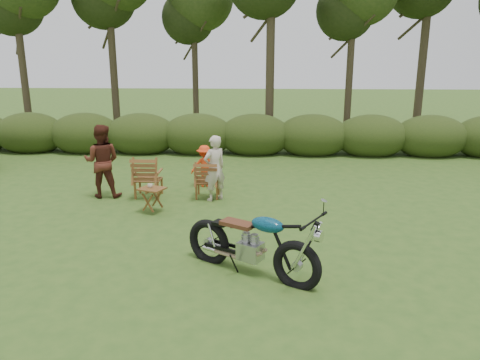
{
  "coord_description": "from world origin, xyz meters",
  "views": [
    {
      "loc": [
        0.29,
        -7.08,
        3.39
      ],
      "look_at": [
        -0.17,
        2.08,
        0.9
      ],
      "focal_mm": 35.0,
      "sensor_mm": 36.0,
      "label": 1
    }
  ],
  "objects_px": {
    "lawn_chair_left": "(149,196)",
    "adult_a": "(215,200)",
    "motorcycle": "(250,272)",
    "child": "(205,186)",
    "side_table": "(153,200)",
    "adult_b": "(105,196)",
    "lawn_chair_right": "(208,197)",
    "cup": "(150,186)"
  },
  "relations": [
    {
      "from": "side_table",
      "to": "adult_b",
      "type": "xyz_separation_m",
      "value": [
        -1.46,
        1.12,
        -0.28
      ]
    },
    {
      "from": "adult_b",
      "to": "motorcycle",
      "type": "bearing_deg",
      "value": 129.49
    },
    {
      "from": "lawn_chair_right",
      "to": "adult_b",
      "type": "distance_m",
      "value": 2.53
    },
    {
      "from": "motorcycle",
      "to": "child",
      "type": "distance_m",
      "value": 5.14
    },
    {
      "from": "child",
      "to": "adult_b",
      "type": "bearing_deg",
      "value": 11.36
    },
    {
      "from": "motorcycle",
      "to": "side_table",
      "type": "height_order",
      "value": "motorcycle"
    },
    {
      "from": "adult_a",
      "to": "adult_b",
      "type": "relative_size",
      "value": 0.88
    },
    {
      "from": "cup",
      "to": "adult_b",
      "type": "xyz_separation_m",
      "value": [
        -1.42,
        1.08,
        -0.6
      ]
    },
    {
      "from": "lawn_chair_left",
      "to": "adult_b",
      "type": "xyz_separation_m",
      "value": [
        -1.09,
        -0.07,
        0.0
      ]
    },
    {
      "from": "motorcycle",
      "to": "lawn_chair_left",
      "type": "relative_size",
      "value": 2.27
    },
    {
      "from": "child",
      "to": "cup",
      "type": "bearing_deg",
      "value": 53.93
    },
    {
      "from": "lawn_chair_right",
      "to": "side_table",
      "type": "bearing_deg",
      "value": 47.63
    },
    {
      "from": "side_table",
      "to": "child",
      "type": "distance_m",
      "value": 2.34
    },
    {
      "from": "adult_b",
      "to": "adult_a",
      "type": "bearing_deg",
      "value": 173.38
    },
    {
      "from": "child",
      "to": "motorcycle",
      "type": "bearing_deg",
      "value": 92.94
    },
    {
      "from": "lawn_chair_right",
      "to": "cup",
      "type": "height_order",
      "value": "cup"
    },
    {
      "from": "cup",
      "to": "adult_b",
      "type": "distance_m",
      "value": 1.88
    },
    {
      "from": "lawn_chair_left",
      "to": "adult_a",
      "type": "height_order",
      "value": "adult_a"
    },
    {
      "from": "adult_b",
      "to": "child",
      "type": "height_order",
      "value": "adult_b"
    },
    {
      "from": "motorcycle",
      "to": "child",
      "type": "height_order",
      "value": "motorcycle"
    },
    {
      "from": "motorcycle",
      "to": "adult_a",
      "type": "xyz_separation_m",
      "value": [
        -0.96,
        3.8,
        0.0
      ]
    },
    {
      "from": "side_table",
      "to": "cup",
      "type": "bearing_deg",
      "value": 139.68
    },
    {
      "from": "lawn_chair_right",
      "to": "side_table",
      "type": "distance_m",
      "value": 1.63
    },
    {
      "from": "lawn_chair_left",
      "to": "adult_a",
      "type": "bearing_deg",
      "value": 172.14
    },
    {
      "from": "motorcycle",
      "to": "side_table",
      "type": "relative_size",
      "value": 4.12
    },
    {
      "from": "motorcycle",
      "to": "adult_a",
      "type": "bearing_deg",
      "value": 134.71
    },
    {
      "from": "cup",
      "to": "adult_a",
      "type": "bearing_deg",
      "value": 35.55
    },
    {
      "from": "side_table",
      "to": "cup",
      "type": "distance_m",
      "value": 0.33
    },
    {
      "from": "motorcycle",
      "to": "adult_b",
      "type": "xyz_separation_m",
      "value": [
        -3.69,
        3.94,
        0.0
      ]
    },
    {
      "from": "side_table",
      "to": "adult_a",
      "type": "xyz_separation_m",
      "value": [
        1.27,
        0.98,
        -0.28
      ]
    },
    {
      "from": "adult_a",
      "to": "adult_b",
      "type": "distance_m",
      "value": 2.74
    },
    {
      "from": "lawn_chair_left",
      "to": "child",
      "type": "xyz_separation_m",
      "value": [
        1.26,
        0.96,
        0.0
      ]
    },
    {
      "from": "motorcycle",
      "to": "cup",
      "type": "bearing_deg",
      "value": 159.09
    },
    {
      "from": "cup",
      "to": "adult_a",
      "type": "height_order",
      "value": "adult_a"
    },
    {
      "from": "motorcycle",
      "to": "lawn_chair_right",
      "type": "height_order",
      "value": "motorcycle"
    },
    {
      "from": "lawn_chair_right",
      "to": "child",
      "type": "height_order",
      "value": "child"
    },
    {
      "from": "motorcycle",
      "to": "child",
      "type": "bearing_deg",
      "value": 135.68
    },
    {
      "from": "cup",
      "to": "child",
      "type": "bearing_deg",
      "value": 66.1
    },
    {
      "from": "motorcycle",
      "to": "adult_a",
      "type": "relative_size",
      "value": 1.48
    },
    {
      "from": "lawn_chair_left",
      "to": "adult_b",
      "type": "distance_m",
      "value": 1.09
    },
    {
      "from": "lawn_chair_right",
      "to": "adult_a",
      "type": "height_order",
      "value": "adult_a"
    },
    {
      "from": "adult_b",
      "to": "side_table",
      "type": "bearing_deg",
      "value": 138.85
    }
  ]
}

